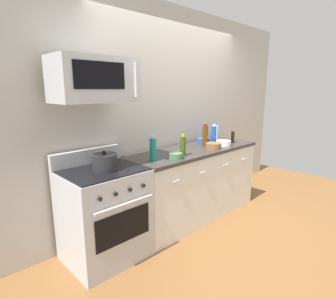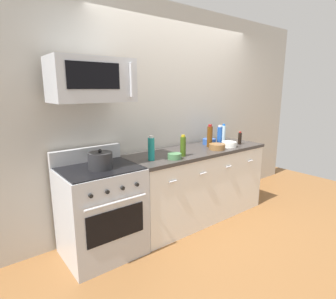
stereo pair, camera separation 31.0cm
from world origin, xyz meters
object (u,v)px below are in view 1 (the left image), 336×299
object	(u,v)px
bowl_white_ceramic	(224,143)
bottle_water_clear	(216,133)
bottle_soy_sauce_dark	(233,137)
stockpot	(105,162)
range_oven	(105,213)
bowl_blue_mixing	(203,141)
microwave	(95,80)
bottle_olive_oil	(183,146)
bottle_sparkling_teal	(153,149)
bottle_wine_amber	(205,136)
bowl_green_glaze	(176,156)
bowl_wooden_salad	(213,146)
bottle_soda_blue	(214,135)

from	to	relation	value
bowl_white_ceramic	bottle_water_clear	bearing A→B (deg)	53.65
bottle_soy_sauce_dark	stockpot	size ratio (longest dim) A/B	0.77
range_oven	bowl_white_ceramic	size ratio (longest dim) A/B	5.51
range_oven	bowl_blue_mixing	world-z (taller)	range_oven
bottle_soy_sauce_dark	microwave	bearing A→B (deg)	175.18
bottle_olive_oil	bottle_sparkling_teal	xyz separation A→B (m)	(-0.39, 0.07, 0.01)
bowl_white_ceramic	bottle_soy_sauce_dark	bearing A→B (deg)	5.75
bottle_wine_amber	bowl_green_glaze	xyz separation A→B (m)	(-0.76, -0.20, -0.11)
bottle_water_clear	bottle_sparkling_teal	distance (m)	1.42
bottle_water_clear	bowl_white_ceramic	xyz separation A→B (m)	(-0.20, -0.27, -0.09)
bowl_wooden_salad	bowl_white_ceramic	xyz separation A→B (m)	(0.25, 0.01, -0.00)
bottle_wine_amber	bowl_green_glaze	bearing A→B (deg)	-165.26
bottle_water_clear	bottle_soy_sauce_dark	bearing A→B (deg)	-77.48
range_oven	bowl_white_ceramic	bearing A→B (deg)	-4.89
bottle_soda_blue	bowl_green_glaze	size ratio (longest dim) A/B	1.79
bottle_wine_amber	bowl_wooden_salad	xyz separation A→B (m)	(-0.04, -0.17, -0.10)
bottle_soda_blue	bowl_blue_mixing	distance (m)	0.17
range_oven	bottle_wine_amber	world-z (taller)	bottle_wine_amber
bottle_wine_amber	bottle_sparkling_teal	xyz separation A→B (m)	(-1.00, -0.09, -0.01)
microwave	bowl_wooden_salad	distance (m)	1.73
bottle_wine_amber	bowl_blue_mixing	xyz separation A→B (m)	(0.12, 0.12, -0.10)
bottle_soda_blue	bottle_sparkling_teal	world-z (taller)	bottle_soda_blue
bowl_wooden_salad	bottle_wine_amber	bearing A→B (deg)	77.17
bottle_water_clear	bowl_green_glaze	world-z (taller)	bottle_water_clear
bowl_green_glaze	bowl_white_ceramic	distance (m)	0.97
bowl_green_glaze	bowl_blue_mixing	xyz separation A→B (m)	(0.89, 0.32, 0.01)
bottle_olive_oil	bowl_blue_mixing	world-z (taller)	bottle_olive_oil
bottle_water_clear	bottle_wine_amber	xyz separation A→B (m)	(-0.41, -0.12, 0.02)
bottle_olive_oil	stockpot	size ratio (longest dim) A/B	1.07
bottle_olive_oil	bottle_water_clear	distance (m)	1.06
bottle_sparkling_teal	bowl_wooden_salad	bearing A→B (deg)	-4.55
bowl_wooden_salad	bowl_green_glaze	bearing A→B (deg)	-177.36
bottle_olive_oil	bottle_water_clear	size ratio (longest dim) A/B	0.94
microwave	range_oven	bearing A→B (deg)	-90.29
bowl_white_ceramic	bowl_green_glaze	bearing A→B (deg)	-177.37
bottle_soy_sauce_dark	bowl_blue_mixing	size ratio (longest dim) A/B	0.98
bottle_soy_sauce_dark	bottle_water_clear	bearing A→B (deg)	102.52
microwave	bowl_green_glaze	distance (m)	1.15
bowl_green_glaze	bowl_white_ceramic	size ratio (longest dim) A/B	0.78
microwave	bowl_blue_mixing	world-z (taller)	microwave
bottle_soy_sauce_dark	bottle_soda_blue	bearing A→B (deg)	151.84
bowl_wooden_salad	bowl_white_ceramic	size ratio (longest dim) A/B	1.04
bowl_white_ceramic	stockpot	bearing A→B (deg)	176.82
microwave	stockpot	world-z (taller)	microwave
bowl_wooden_salad	bowl_white_ceramic	distance (m)	0.25
bottle_soda_blue	bottle_soy_sauce_dark	size ratio (longest dim) A/B	1.54
stockpot	bottle_soy_sauce_dark	bearing A→B (deg)	-2.05
range_oven	bottle_water_clear	world-z (taller)	bottle_water_clear
bowl_white_ceramic	bottle_soda_blue	bearing A→B (deg)	91.46
bottle_wine_amber	bowl_white_ceramic	size ratio (longest dim) A/B	1.54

